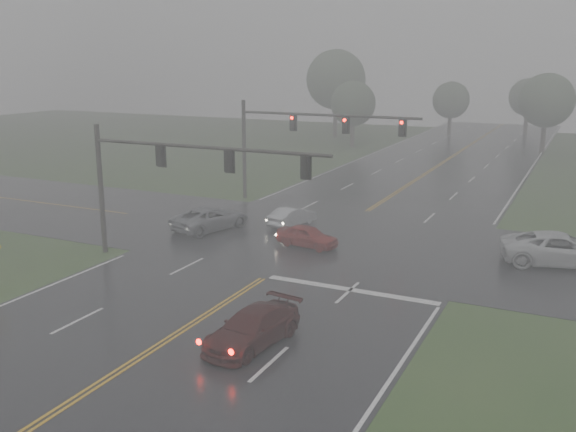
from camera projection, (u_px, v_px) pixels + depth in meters
The scene contains 16 objects.
ground at pixel (49, 417), 19.60m from camera, with size 180.00×180.00×0.00m, color #2B471E.
main_road at pixel (311, 248), 37.10m from camera, with size 18.00×160.00×0.02m, color black.
cross_street at pixel (324, 239), 38.85m from camera, with size 120.00×14.00×0.02m, color black.
stop_bar at pixel (351, 290), 30.31m from camera, with size 8.50×0.50×0.01m, color silver.
sedan_maroon at pixel (253, 345), 24.53m from camera, with size 1.91×4.69×1.36m, color #320909.
sedan_red at pixel (307, 247), 37.30m from camera, with size 1.48×3.68×1.25m, color maroon.
sedan_silver at pixel (292, 226), 41.94m from camera, with size 1.31×3.76×1.24m, color #A6A8AE.
car_grey at pixel (211, 230), 41.05m from camera, with size 2.44×5.30×1.47m, color slate.
pickup_white at pixel (559, 265), 34.05m from camera, with size 2.82×6.12×1.70m, color #BBBDBF.
signal_gantry_near at pixel (164, 169), 33.30m from camera, with size 13.88×0.32×7.21m.
signal_gantry_far at pixel (295, 132), 47.34m from camera, with size 13.93×0.39×7.60m.
tree_nw_a at pixel (353, 104), 78.11m from camera, with size 5.49×5.49×8.07m.
tree_ne_a at pixel (547, 101), 73.27m from camera, with size 6.19×6.19×9.10m.
tree_n_mid at pixel (451, 100), 90.02m from camera, with size 5.15×5.15×7.56m.
tree_nw_b at pixel (336, 80), 87.56m from camera, with size 8.12×8.12×11.92m.
tree_n_far at pixel (528, 97), 92.11m from camera, with size 5.41×5.41×7.95m.
Camera 1 is at (14.21, -12.66, 10.66)m, focal length 40.00 mm.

